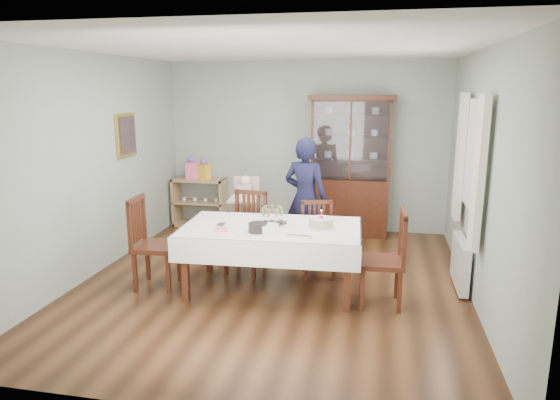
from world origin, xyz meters
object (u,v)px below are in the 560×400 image
(china_cabinet, at_px, (350,164))
(chair_end_left, at_px, (156,260))
(sideboard, at_px, (200,202))
(chair_end_right, at_px, (382,277))
(woman, at_px, (305,199))
(birthday_cake, at_px, (321,223))
(high_chair, at_px, (246,223))
(champagne_tray, at_px, (272,219))
(chair_far_right, at_px, (318,254))
(gift_bag_pink, at_px, (191,169))
(dining_table, at_px, (271,258))
(gift_bag_orange, at_px, (204,170))
(chair_far_left, at_px, (246,248))

(china_cabinet, xyz_separation_m, chair_end_left, (-2.07, -2.63, -0.81))
(sideboard, xyz_separation_m, chair_end_right, (3.02, -2.64, -0.09))
(woman, relative_size, birthday_cake, 5.32)
(high_chair, relative_size, champagne_tray, 3.27)
(high_chair, distance_m, birthday_cake, 1.75)
(china_cabinet, bearing_deg, chair_far_right, -97.69)
(birthday_cake, xyz_separation_m, gift_bag_pink, (-2.46, 2.44, 0.15))
(dining_table, bearing_deg, champagne_tray, 94.50)
(dining_table, xyz_separation_m, chair_end_right, (1.25, -0.15, -0.08))
(chair_end_left, bearing_deg, chair_end_right, -94.38)
(chair_end_left, relative_size, woman, 0.64)
(sideboard, height_order, gift_bag_orange, gift_bag_orange)
(gift_bag_orange, bearing_deg, chair_far_left, -57.54)
(gift_bag_pink, bearing_deg, chair_far_left, -53.14)
(dining_table, relative_size, chair_far_right, 2.25)
(china_cabinet, relative_size, chair_end_left, 2.04)
(chair_end_left, relative_size, gift_bag_orange, 3.03)
(sideboard, height_order, chair_far_right, chair_far_right)
(chair_far_left, xyz_separation_m, champagne_tray, (0.44, -0.44, 0.52))
(woman, xyz_separation_m, high_chair, (-0.85, 0.06, -0.40))
(gift_bag_pink, bearing_deg, chair_end_left, -78.18)
(chair_end_left, xyz_separation_m, gift_bag_orange, (-0.33, 2.63, 0.64))
(gift_bag_pink, bearing_deg, chair_far_right, -38.82)
(chair_far_left, distance_m, birthday_cake, 1.24)
(high_chair, bearing_deg, chair_far_right, -34.99)
(chair_far_right, relative_size, gift_bag_pink, 2.43)
(dining_table, xyz_separation_m, gift_bag_pink, (-1.90, 2.47, 0.58))
(gift_bag_orange, bearing_deg, birthday_cake, -47.48)
(gift_bag_pink, bearing_deg, chair_end_right, -39.82)
(dining_table, distance_m, sideboard, 3.06)
(birthday_cake, bearing_deg, high_chair, 134.59)
(champagne_tray, bearing_deg, sideboard, 126.38)
(chair_far_left, height_order, champagne_tray, chair_far_left)
(gift_bag_orange, bearing_deg, woman, -34.18)
(chair_far_left, distance_m, chair_end_right, 1.82)
(sideboard, distance_m, woman, 2.41)
(birthday_cake, relative_size, gift_bag_pink, 0.83)
(chair_far_right, distance_m, chair_end_left, 1.95)
(dining_table, distance_m, china_cabinet, 2.67)
(chair_end_left, height_order, high_chair, high_chair)
(dining_table, xyz_separation_m, sideboard, (-1.78, 2.49, 0.02))
(champagne_tray, relative_size, gift_bag_orange, 0.96)
(chair_end_right, distance_m, high_chair, 2.35)
(birthday_cake, bearing_deg, gift_bag_pink, 135.22)
(chair_far_left, height_order, gift_bag_pink, gift_bag_pink)
(china_cabinet, distance_m, chair_far_right, 2.10)
(chair_far_right, bearing_deg, birthday_cake, -95.51)
(chair_far_left, xyz_separation_m, chair_end_right, (1.69, -0.68, 0.01))
(china_cabinet, distance_m, chair_end_left, 3.44)
(champagne_tray, xyz_separation_m, gift_bag_orange, (-1.67, 2.38, 0.14))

